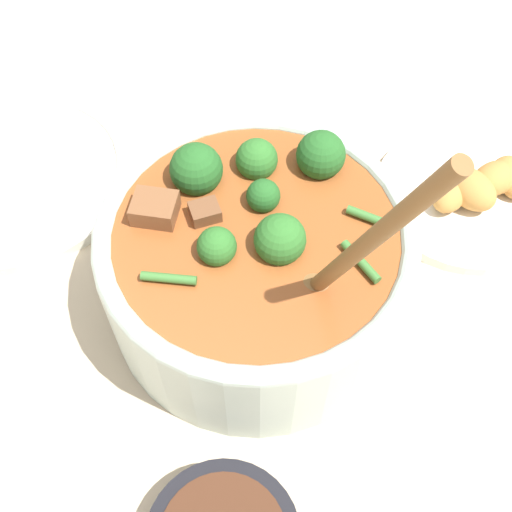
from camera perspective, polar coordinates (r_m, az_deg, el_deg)
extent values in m
plane|color=#C6B293|center=(0.59, 0.00, -3.96)|extent=(4.00, 4.00, 0.00)
cylinder|color=#B2C6BC|center=(0.55, 0.00, -1.22)|extent=(0.26, 0.26, 0.10)
torus|color=#B2C6BC|center=(0.50, 0.00, 1.99)|extent=(0.26, 0.26, 0.02)
cylinder|color=brown|center=(0.53, 0.00, -0.15)|extent=(0.23, 0.23, 0.07)
sphere|color=#2D6B28|center=(0.49, 2.14, 1.49)|extent=(0.04, 0.04, 0.04)
cylinder|color=#6B9956|center=(0.51, 2.04, -0.42)|extent=(0.01, 0.01, 0.02)
sphere|color=#2D6B28|center=(0.54, 0.06, 8.58)|extent=(0.04, 0.04, 0.04)
cylinder|color=#6B9956|center=(0.56, 0.06, 6.79)|extent=(0.01, 0.01, 0.02)
sphere|color=#235B23|center=(0.53, -5.34, 7.69)|extent=(0.04, 0.04, 0.04)
cylinder|color=#6B9956|center=(0.55, -5.08, 5.49)|extent=(0.02, 0.02, 0.02)
sphere|color=#2D6B28|center=(0.48, -3.51, 0.86)|extent=(0.03, 0.03, 0.03)
cylinder|color=#6B9956|center=(0.50, -3.38, -0.59)|extent=(0.01, 0.01, 0.01)
sphere|color=#235B23|center=(0.51, 0.65, 5.38)|extent=(0.03, 0.03, 0.03)
cylinder|color=#6B9956|center=(0.53, 0.63, 4.01)|extent=(0.01, 0.01, 0.01)
sphere|color=#235B23|center=(0.54, 5.78, 8.93)|extent=(0.04, 0.04, 0.04)
cylinder|color=#6B9956|center=(0.56, 5.52, 6.85)|extent=(0.01, 0.01, 0.02)
cube|color=brown|center=(0.51, -4.53, 3.78)|extent=(0.03, 0.03, 0.02)
cube|color=brown|center=(0.52, -8.92, 3.91)|extent=(0.04, 0.04, 0.03)
cylinder|color=#3D7533|center=(0.48, -7.77, -1.96)|extent=(0.04, 0.02, 0.01)
cylinder|color=#3D7533|center=(0.49, 9.27, -0.55)|extent=(0.04, 0.03, 0.01)
cylinder|color=#3D7533|center=(0.51, 9.75, 3.53)|extent=(0.03, 0.01, 0.01)
ellipsoid|color=brown|center=(0.48, 5.33, -2.66)|extent=(0.04, 0.03, 0.01)
cylinder|color=brown|center=(0.39, 10.23, 1.42)|extent=(0.08, 0.05, 0.19)
cylinder|color=silver|center=(0.72, -20.53, 6.68)|extent=(0.24, 0.24, 0.01)
torus|color=silver|center=(0.71, -20.67, 6.99)|extent=(0.23, 0.23, 0.01)
cylinder|color=silver|center=(0.69, 18.04, 4.98)|extent=(0.18, 0.18, 0.01)
ellipsoid|color=#BC7F3D|center=(0.69, 21.25, 6.78)|extent=(0.04, 0.05, 0.03)
ellipsoid|color=#BC7F3D|center=(0.66, 18.51, 5.69)|extent=(0.07, 0.06, 0.04)
ellipsoid|color=#BC7F3D|center=(0.66, 16.86, 5.25)|extent=(0.04, 0.05, 0.03)
ellipsoid|color=#BC7F3D|center=(0.68, 20.38, 6.47)|extent=(0.06, 0.06, 0.03)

